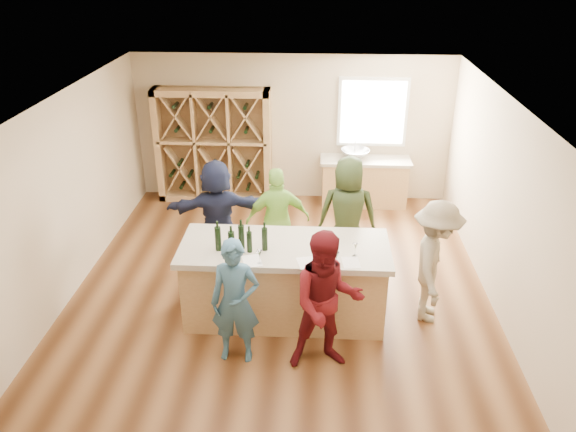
# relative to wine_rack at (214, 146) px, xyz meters

# --- Properties ---
(floor) EXTENTS (6.00, 7.00, 0.10)m
(floor) POSITION_rel_wine_rack_xyz_m (1.50, -3.27, -1.15)
(floor) COLOR brown
(floor) RESTS_ON ground
(ceiling) EXTENTS (6.00, 7.00, 0.10)m
(ceiling) POSITION_rel_wine_rack_xyz_m (1.50, -3.27, 1.75)
(ceiling) COLOR white
(ceiling) RESTS_ON ground
(wall_back) EXTENTS (6.00, 0.10, 2.80)m
(wall_back) POSITION_rel_wine_rack_xyz_m (1.50, 0.28, 0.30)
(wall_back) COLOR #C2AD8D
(wall_back) RESTS_ON ground
(wall_front) EXTENTS (6.00, 0.10, 2.80)m
(wall_front) POSITION_rel_wine_rack_xyz_m (1.50, -6.82, 0.30)
(wall_front) COLOR #C2AD8D
(wall_front) RESTS_ON ground
(wall_left) EXTENTS (0.10, 7.00, 2.80)m
(wall_left) POSITION_rel_wine_rack_xyz_m (-1.55, -3.27, 0.30)
(wall_left) COLOR #C2AD8D
(wall_left) RESTS_ON ground
(wall_right) EXTENTS (0.10, 7.00, 2.80)m
(wall_right) POSITION_rel_wine_rack_xyz_m (4.55, -3.27, 0.30)
(wall_right) COLOR #C2AD8D
(wall_right) RESTS_ON ground
(window_frame) EXTENTS (1.30, 0.06, 1.30)m
(window_frame) POSITION_rel_wine_rack_xyz_m (3.00, 0.20, 0.65)
(window_frame) COLOR white
(window_frame) RESTS_ON wall_back
(window_pane) EXTENTS (1.18, 0.01, 1.18)m
(window_pane) POSITION_rel_wine_rack_xyz_m (3.00, 0.17, 0.65)
(window_pane) COLOR white
(window_pane) RESTS_ON wall_back
(wine_rack) EXTENTS (2.20, 0.45, 2.20)m
(wine_rack) POSITION_rel_wine_rack_xyz_m (0.00, 0.00, 0.00)
(wine_rack) COLOR tan
(wine_rack) RESTS_ON floor
(back_counter_base) EXTENTS (1.60, 0.58, 0.86)m
(back_counter_base) POSITION_rel_wine_rack_xyz_m (2.90, -0.07, -0.67)
(back_counter_base) COLOR tan
(back_counter_base) RESTS_ON floor
(back_counter_top) EXTENTS (1.70, 0.62, 0.06)m
(back_counter_top) POSITION_rel_wine_rack_xyz_m (2.90, -0.07, -0.21)
(back_counter_top) COLOR #AFA48F
(back_counter_top) RESTS_ON back_counter_base
(sink) EXTENTS (0.54, 0.54, 0.19)m
(sink) POSITION_rel_wine_rack_xyz_m (2.70, -0.07, -0.09)
(sink) COLOR silver
(sink) RESTS_ON back_counter_top
(faucet) EXTENTS (0.02, 0.02, 0.30)m
(faucet) POSITION_rel_wine_rack_xyz_m (2.70, 0.11, -0.03)
(faucet) COLOR silver
(faucet) RESTS_ON back_counter_top
(tasting_counter_base) EXTENTS (2.60, 1.00, 1.00)m
(tasting_counter_base) POSITION_rel_wine_rack_xyz_m (1.60, -3.80, -0.60)
(tasting_counter_base) COLOR tan
(tasting_counter_base) RESTS_ON floor
(tasting_counter_top) EXTENTS (2.72, 1.12, 0.08)m
(tasting_counter_top) POSITION_rel_wine_rack_xyz_m (1.60, -3.80, -0.06)
(tasting_counter_top) COLOR #AFA48F
(tasting_counter_top) RESTS_ON tasting_counter_base
(wine_bottle_a) EXTENTS (0.08, 0.08, 0.32)m
(wine_bottle_a) POSITION_rel_wine_rack_xyz_m (0.77, -3.96, 0.14)
(wine_bottle_a) COLOR black
(wine_bottle_a) RESTS_ON tasting_counter_top
(wine_bottle_b) EXTENTS (0.11, 0.11, 0.33)m
(wine_bottle_b) POSITION_rel_wine_rack_xyz_m (0.96, -4.08, 0.14)
(wine_bottle_b) COLOR black
(wine_bottle_b) RESTS_ON tasting_counter_top
(wine_bottle_c) EXTENTS (0.10, 0.10, 0.32)m
(wine_bottle_c) POSITION_rel_wine_rack_xyz_m (1.05, -3.90, 0.14)
(wine_bottle_c) COLOR black
(wine_bottle_c) RESTS_ON tasting_counter_top
(wine_bottle_d) EXTENTS (0.09, 0.09, 0.28)m
(wine_bottle_d) POSITION_rel_wine_rack_xyz_m (1.17, -3.98, 0.12)
(wine_bottle_d) COLOR black
(wine_bottle_d) RESTS_ON tasting_counter_top
(wine_bottle_e) EXTENTS (0.10, 0.10, 0.31)m
(wine_bottle_e) POSITION_rel_wine_rack_xyz_m (1.35, -3.92, 0.13)
(wine_bottle_e) COLOR black
(wine_bottle_e) RESTS_ON tasting_counter_top
(wine_glass_a) EXTENTS (0.08, 0.08, 0.18)m
(wine_glass_a) POSITION_rel_wine_rack_xyz_m (1.32, -4.26, 0.07)
(wine_glass_a) COLOR white
(wine_glass_a) RESTS_ON tasting_counter_top
(wine_glass_c) EXTENTS (0.08, 0.08, 0.19)m
(wine_glass_c) POSITION_rel_wine_rack_xyz_m (2.25, -4.26, 0.07)
(wine_glass_c) COLOR white
(wine_glass_c) RESTS_ON tasting_counter_top
(wine_glass_d) EXTENTS (0.08, 0.08, 0.18)m
(wine_glass_d) POSITION_rel_wine_rack_xyz_m (2.10, -3.95, 0.07)
(wine_glass_d) COLOR white
(wine_glass_d) RESTS_ON tasting_counter_top
(wine_glass_e) EXTENTS (0.08, 0.08, 0.17)m
(wine_glass_e) POSITION_rel_wine_rack_xyz_m (2.49, -4.02, 0.07)
(wine_glass_e) COLOR white
(wine_glass_e) RESTS_ON tasting_counter_top
(tasting_menu_a) EXTENTS (0.30, 0.35, 0.00)m
(tasting_menu_a) POSITION_rel_wine_rack_xyz_m (1.22, -4.21, -0.02)
(tasting_menu_a) COLOR white
(tasting_menu_a) RESTS_ON tasting_counter_top
(tasting_menu_b) EXTENTS (0.27, 0.33, 0.00)m
(tasting_menu_b) POSITION_rel_wine_rack_xyz_m (1.89, -4.22, -0.02)
(tasting_menu_b) COLOR white
(tasting_menu_b) RESTS_ON tasting_counter_top
(tasting_menu_c) EXTENTS (0.23, 0.30, 0.00)m
(tasting_menu_c) POSITION_rel_wine_rack_xyz_m (2.44, -4.18, -0.02)
(tasting_menu_c) COLOR white
(tasting_menu_c) RESTS_ON tasting_counter_top
(person_near_left) EXTENTS (0.59, 0.44, 1.61)m
(person_near_left) POSITION_rel_wine_rack_xyz_m (1.07, -4.70, -0.30)
(person_near_left) COLOR #335972
(person_near_left) RESTS_ON floor
(person_near_right) EXTENTS (0.93, 0.60, 1.77)m
(person_near_right) POSITION_rel_wine_rack_xyz_m (2.14, -4.76, -0.21)
(person_near_right) COLOR #590F14
(person_near_right) RESTS_ON floor
(person_server) EXTENTS (0.72, 1.18, 1.71)m
(person_server) POSITION_rel_wine_rack_xyz_m (3.55, -3.73, -0.25)
(person_server) COLOR gray
(person_server) RESTS_ON floor
(person_far_mid) EXTENTS (1.06, 0.69, 1.66)m
(person_far_mid) POSITION_rel_wine_rack_xyz_m (1.42, -2.57, -0.27)
(person_far_mid) COLOR #8CC64C
(person_far_mid) RESTS_ON floor
(person_far_right) EXTENTS (0.90, 0.60, 1.82)m
(person_far_right) POSITION_rel_wine_rack_xyz_m (2.47, -2.47, -0.19)
(person_far_right) COLOR #263319
(person_far_right) RESTS_ON floor
(person_far_left) EXTENTS (1.65, 0.84, 1.69)m
(person_far_left) POSITION_rel_wine_rack_xyz_m (0.47, -2.38, -0.25)
(person_far_left) COLOR #191E38
(person_far_left) RESTS_ON floor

